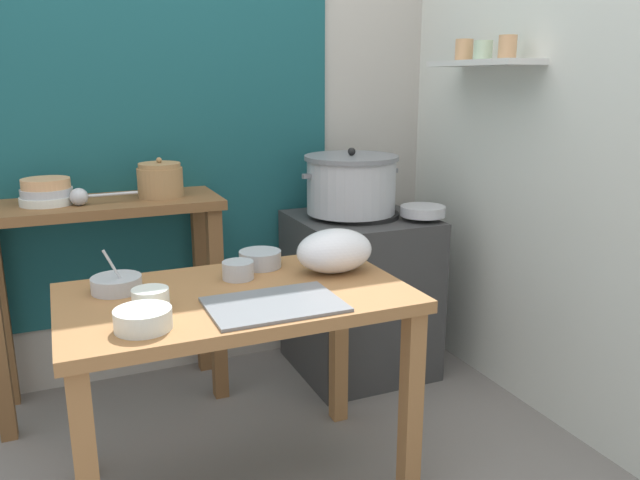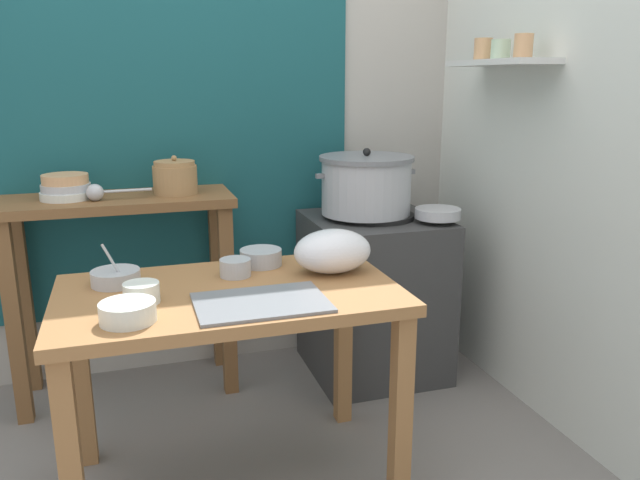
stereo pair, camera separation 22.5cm
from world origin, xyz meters
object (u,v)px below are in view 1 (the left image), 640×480
(clay_pot, at_px, (160,180))
(prep_bowl_2, at_px, (151,298))
(ladle, at_px, (82,197))
(prep_table, at_px, (237,324))
(prep_bowl_1, at_px, (260,258))
(serving_tray, at_px, (274,304))
(plastic_bag, at_px, (334,251))
(bowl_stack_enamel, at_px, (47,192))
(steamer_pot, at_px, (351,184))
(prep_bowl_4, at_px, (143,318))
(back_shelf_table, at_px, (105,253))
(wide_pan, at_px, (423,211))
(prep_bowl_3, at_px, (238,269))
(stove_block, at_px, (359,293))
(prep_bowl_0, at_px, (117,283))

(clay_pot, distance_m, prep_bowl_2, 0.91)
(clay_pot, height_order, prep_bowl_2, clay_pot)
(ladle, bearing_deg, clay_pot, 12.18)
(prep_table, xyz_separation_m, prep_bowl_1, (0.16, 0.23, 0.14))
(serving_tray, xyz_separation_m, plastic_bag, (0.31, 0.24, 0.07))
(ladle, relative_size, prep_bowl_2, 2.38)
(bowl_stack_enamel, bearing_deg, steamer_pot, -5.38)
(steamer_pot, relative_size, prep_bowl_4, 3.05)
(bowl_stack_enamel, bearing_deg, plastic_bag, -39.46)
(prep_table, height_order, steamer_pot, steamer_pot)
(prep_bowl_2, bearing_deg, back_shelf_table, 94.01)
(back_shelf_table, relative_size, bowl_stack_enamel, 4.56)
(clay_pot, relative_size, plastic_bag, 0.68)
(ladle, distance_m, prep_bowl_1, 0.78)
(wide_pan, bearing_deg, prep_bowl_4, -152.28)
(prep_bowl_4, bearing_deg, plastic_bag, 20.88)
(plastic_bag, distance_m, prep_bowl_3, 0.34)
(bowl_stack_enamel, xyz_separation_m, prep_bowl_3, (0.58, -0.69, -0.20))
(prep_table, relative_size, prep_bowl_3, 10.18)
(stove_block, relative_size, prep_bowl_1, 5.09)
(back_shelf_table, bearing_deg, prep_bowl_1, -49.62)
(prep_bowl_4, bearing_deg, prep_bowl_0, 95.44)
(bowl_stack_enamel, relative_size, prep_bowl_0, 1.31)
(stove_block, distance_m, prep_bowl_1, 0.86)
(prep_table, bearing_deg, steamer_pot, 42.86)
(prep_bowl_1, bearing_deg, ladle, 137.98)
(steamer_pot, distance_m, prep_bowl_1, 0.78)
(ladle, xyz_separation_m, prep_bowl_3, (0.45, -0.61, -0.18))
(serving_tray, bearing_deg, ladle, 117.74)
(ladle, distance_m, prep_bowl_3, 0.78)
(prep_bowl_3, bearing_deg, steamer_pot, 38.80)
(stove_block, relative_size, clay_pot, 4.12)
(wide_pan, xyz_separation_m, prep_bowl_0, (-1.38, -0.35, -0.05))
(bowl_stack_enamel, distance_m, prep_bowl_2, 0.93)
(prep_bowl_0, bearing_deg, ladle, 95.66)
(steamer_pot, distance_m, prep_bowl_2, 1.29)
(back_shelf_table, height_order, serving_tray, back_shelf_table)
(prep_bowl_2, bearing_deg, serving_tray, -19.12)
(back_shelf_table, bearing_deg, steamer_pot, -5.76)
(prep_bowl_1, distance_m, prep_bowl_2, 0.52)
(prep_table, relative_size, stove_block, 1.41)
(prep_bowl_4, bearing_deg, prep_table, 31.81)
(prep_bowl_3, bearing_deg, stove_block, 36.30)
(back_shelf_table, bearing_deg, stove_block, -6.56)
(plastic_bag, distance_m, prep_bowl_4, 0.75)
(prep_bowl_2, distance_m, prep_bowl_4, 0.15)
(prep_bowl_3, bearing_deg, clay_pot, 101.24)
(bowl_stack_enamel, distance_m, prep_bowl_4, 1.06)
(stove_block, relative_size, ladle, 2.99)
(prep_table, xyz_separation_m, prep_bowl_2, (-0.27, -0.05, 0.15))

